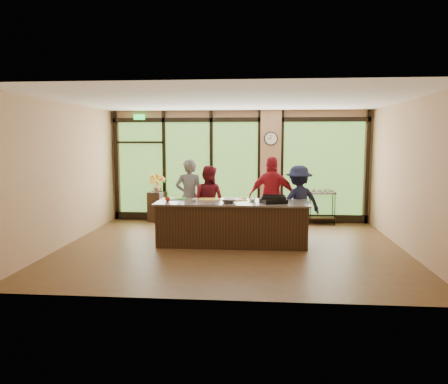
% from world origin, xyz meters
% --- Properties ---
extents(floor, '(7.00, 7.00, 0.00)m').
position_xyz_m(floor, '(0.00, 0.00, 0.00)').
color(floor, '#51321C').
rests_on(floor, ground).
extents(ceiling, '(7.00, 7.00, 0.00)m').
position_xyz_m(ceiling, '(0.00, 0.00, 3.00)').
color(ceiling, white).
rests_on(ceiling, back_wall).
extents(back_wall, '(7.00, 0.00, 7.00)m').
position_xyz_m(back_wall, '(0.00, 3.00, 1.50)').
color(back_wall, tan).
rests_on(back_wall, floor).
extents(left_wall, '(0.00, 6.00, 6.00)m').
position_xyz_m(left_wall, '(-3.50, 0.00, 1.50)').
color(left_wall, tan).
rests_on(left_wall, floor).
extents(right_wall, '(0.00, 6.00, 6.00)m').
position_xyz_m(right_wall, '(3.50, 0.00, 1.50)').
color(right_wall, tan).
rests_on(right_wall, floor).
extents(window_wall, '(6.90, 0.12, 3.00)m').
position_xyz_m(window_wall, '(0.16, 2.95, 1.39)').
color(window_wall, tan).
rests_on(window_wall, floor).
extents(island_base, '(3.10, 1.00, 0.88)m').
position_xyz_m(island_base, '(0.00, 0.30, 0.44)').
color(island_base, black).
rests_on(island_base, floor).
extents(countertop, '(3.20, 1.10, 0.04)m').
position_xyz_m(countertop, '(0.00, 0.30, 0.90)').
color(countertop, '#6C6259').
rests_on(countertop, island_base).
extents(wall_clock, '(0.36, 0.04, 0.36)m').
position_xyz_m(wall_clock, '(0.85, 2.87, 2.25)').
color(wall_clock, black).
rests_on(wall_clock, window_wall).
extents(cook_left, '(0.69, 0.49, 1.78)m').
position_xyz_m(cook_left, '(-1.06, 1.16, 0.89)').
color(cook_left, slate).
rests_on(cook_left, floor).
extents(cook_midleft, '(0.95, 0.84, 1.63)m').
position_xyz_m(cook_midleft, '(-0.62, 1.15, 0.81)').
color(cook_midleft, maroon).
rests_on(cook_midleft, floor).
extents(cook_midright, '(1.13, 0.58, 1.84)m').
position_xyz_m(cook_midright, '(0.86, 1.06, 0.92)').
color(cook_midright, '#A51924').
rests_on(cook_midright, floor).
extents(cook_right, '(1.22, 0.97, 1.65)m').
position_xyz_m(cook_right, '(1.45, 1.00, 0.83)').
color(cook_right, '#181B36').
rests_on(cook_right, floor).
extents(roasting_pan, '(0.60, 0.54, 0.09)m').
position_xyz_m(roasting_pan, '(0.86, 0.15, 0.96)').
color(roasting_pan, black).
rests_on(roasting_pan, countertop).
extents(mixing_bowl, '(0.39, 0.39, 0.09)m').
position_xyz_m(mixing_bowl, '(-0.06, 0.14, 0.96)').
color(mixing_bowl, silver).
rests_on(mixing_bowl, countertop).
extents(cutting_board_left, '(0.51, 0.44, 0.01)m').
position_xyz_m(cutting_board_left, '(-1.25, 0.57, 0.93)').
color(cutting_board_left, green).
rests_on(cutting_board_left, countertop).
extents(cutting_board_center, '(0.48, 0.38, 0.01)m').
position_xyz_m(cutting_board_center, '(-0.53, 0.59, 0.93)').
color(cutting_board_center, gold).
rests_on(cutting_board_center, countertop).
extents(cutting_board_right, '(0.54, 0.48, 0.01)m').
position_xyz_m(cutting_board_right, '(0.04, 0.52, 0.93)').
color(cutting_board_right, gold).
rests_on(cutting_board_right, countertop).
extents(prep_bowl_near, '(0.16, 0.16, 0.05)m').
position_xyz_m(prep_bowl_near, '(-0.81, 0.31, 0.94)').
color(prep_bowl_near, white).
rests_on(prep_bowl_near, countertop).
extents(prep_bowl_mid, '(0.18, 0.18, 0.05)m').
position_xyz_m(prep_bowl_mid, '(0.42, 0.40, 0.94)').
color(prep_bowl_mid, white).
rests_on(prep_bowl_mid, countertop).
extents(prep_bowl_far, '(0.15, 0.15, 0.03)m').
position_xyz_m(prep_bowl_far, '(0.24, 0.69, 0.94)').
color(prep_bowl_far, white).
rests_on(prep_bowl_far, countertop).
extents(red_ramekin, '(0.14, 0.14, 0.09)m').
position_xyz_m(red_ramekin, '(-1.37, 0.20, 0.96)').
color(red_ramekin, '#A01D10').
rests_on(red_ramekin, countertop).
extents(flower_stand, '(0.52, 0.52, 0.82)m').
position_xyz_m(flower_stand, '(-2.21, 2.75, 0.41)').
color(flower_stand, black).
rests_on(flower_stand, floor).
extents(flower_vase, '(0.27, 0.27, 0.26)m').
position_xyz_m(flower_vase, '(-2.21, 2.75, 0.94)').
color(flower_vase, '#967B51').
rests_on(flower_vase, flower_stand).
extents(bar_cart, '(0.71, 0.44, 0.94)m').
position_xyz_m(bar_cart, '(2.20, 2.75, 0.56)').
color(bar_cart, black).
rests_on(bar_cart, floor).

